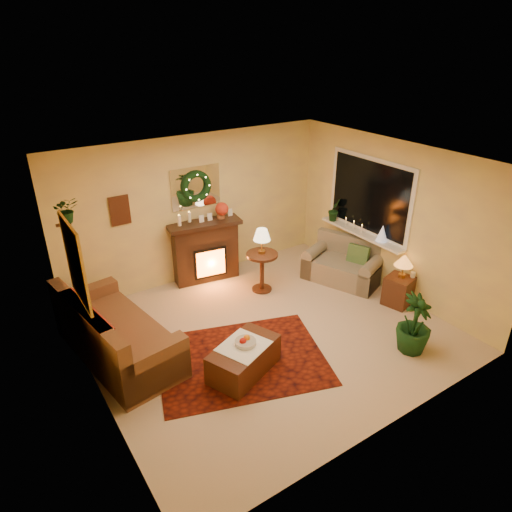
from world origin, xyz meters
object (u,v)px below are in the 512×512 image
loveseat (343,259)px  side_table_round (262,273)px  fireplace (205,251)px  coffee_table (244,359)px  end_table_square (399,290)px  sofa (117,329)px

loveseat → side_table_round: (-1.43, 0.51, -0.10)m
fireplace → loveseat: fireplace is taller
side_table_round → coffee_table: (-1.42, -1.67, -0.11)m
fireplace → end_table_square: (2.24, -2.55, -0.28)m
sofa → coffee_table: 1.80m
sofa → loveseat: (4.10, -0.12, -0.01)m
coffee_table → side_table_round: bearing=27.2°
side_table_round → coffee_table: bearing=-130.4°
side_table_round → loveseat: bearing=-19.8°
side_table_round → coffee_table: side_table_round is taller
fireplace → side_table_round: bearing=-47.3°
fireplace → coffee_table: size_ratio=1.16×
end_table_square → side_table_round: bearing=134.9°
loveseat → coffee_table: size_ratio=1.33×
fireplace → end_table_square: size_ratio=2.31×
coffee_table → sofa: bearing=112.3°
end_table_square → coffee_table: end_table_square is taller
fireplace → side_table_round: size_ratio=1.62×
loveseat → sofa: bearing=156.2°
sofa → end_table_square: bearing=-24.5°
fireplace → end_table_square: bearing=-39.9°
sofa → coffee_table: (1.26, -1.27, -0.22)m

